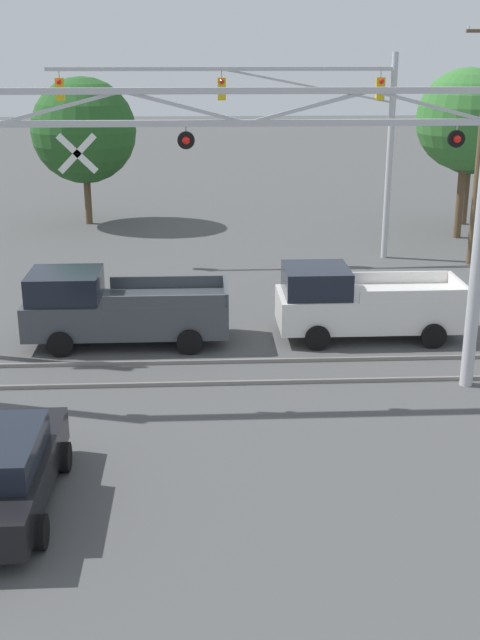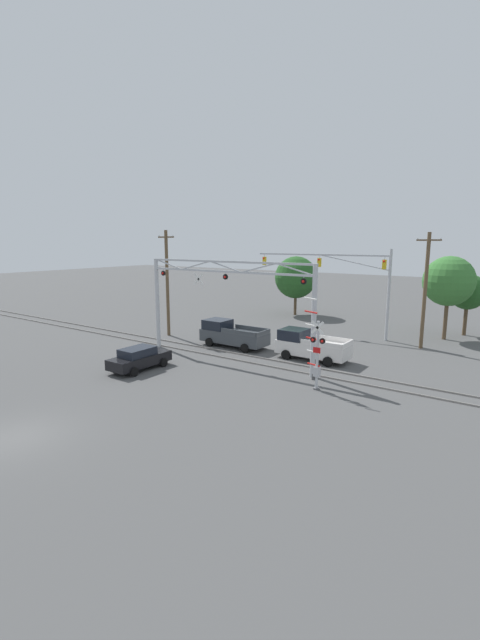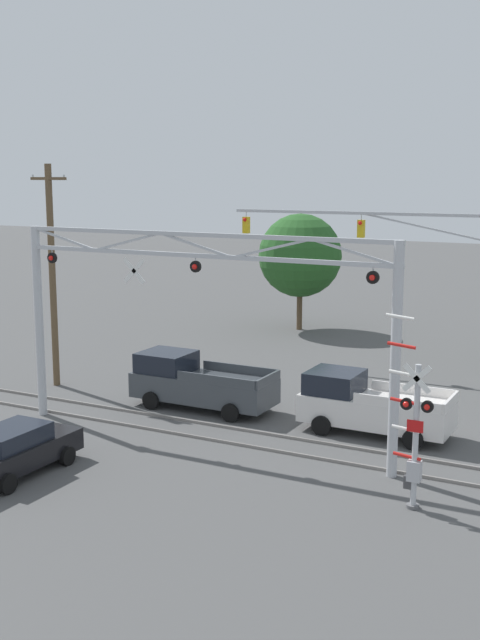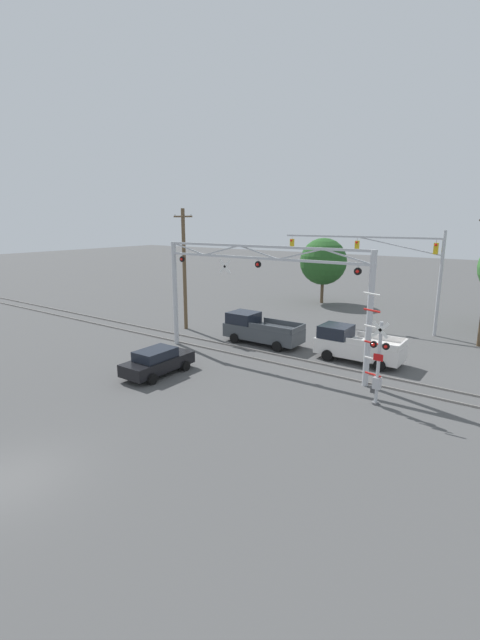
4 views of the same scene
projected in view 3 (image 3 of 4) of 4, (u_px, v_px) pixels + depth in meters
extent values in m
cube|color=gray|center=(202.00, 438.00, 27.22)|extent=(80.00, 0.08, 0.10)
cube|color=gray|center=(222.00, 426.00, 28.47)|extent=(80.00, 0.08, 0.10)
cylinder|color=#B7BABF|center=(39.00, 322.00, 29.44)|extent=(0.31, 0.31, 7.04)
cylinder|color=#B7BABF|center=(395.00, 361.00, 23.27)|extent=(0.31, 0.31, 7.04)
cube|color=#B7BABF|center=(196.00, 255.00, 25.86)|extent=(13.78, 0.14, 0.14)
cube|color=#B7BABF|center=(195.00, 234.00, 25.74)|extent=(13.78, 0.14, 0.14)
cube|color=#B7BABF|center=(64.00, 239.00, 28.27)|extent=(2.71, 0.08, 0.75)
cube|color=#B7BABF|center=(127.00, 242.00, 27.04)|extent=(2.71, 0.08, 0.75)
cube|color=#B7BABF|center=(195.00, 245.00, 25.80)|extent=(2.71, 0.08, 0.75)
cube|color=#B7BABF|center=(271.00, 249.00, 24.57)|extent=(2.71, 0.08, 0.75)
cube|color=#B7BABF|center=(354.00, 252.00, 23.34)|extent=(2.71, 0.08, 0.75)
cylinder|color=black|center=(52.00, 258.00, 28.67)|extent=(0.38, 0.10, 0.38)
sphere|color=red|center=(51.00, 258.00, 28.61)|extent=(0.18, 0.18, 0.18)
cylinder|color=#B7BABF|center=(52.00, 251.00, 28.62)|extent=(0.04, 0.04, 0.10)
cylinder|color=black|center=(196.00, 267.00, 25.93)|extent=(0.38, 0.10, 0.38)
sphere|color=red|center=(195.00, 267.00, 25.87)|extent=(0.18, 0.18, 0.18)
cylinder|color=#B7BABF|center=(196.00, 259.00, 25.88)|extent=(0.04, 0.04, 0.10)
cylinder|color=black|center=(373.00, 277.00, 23.19)|extent=(0.38, 0.10, 0.38)
sphere|color=red|center=(372.00, 278.00, 23.13)|extent=(0.18, 0.18, 0.18)
cylinder|color=#B7BABF|center=(373.00, 269.00, 23.15)|extent=(0.04, 0.04, 0.10)
cube|color=white|center=(134.00, 271.00, 26.97)|extent=(0.88, 0.03, 0.88)
cube|color=white|center=(134.00, 271.00, 26.97)|extent=(0.88, 0.03, 0.88)
cylinder|color=black|center=(134.00, 271.00, 26.94)|extent=(0.04, 0.04, 0.02)
cylinder|color=#B7BABF|center=(416.00, 437.00, 21.26)|extent=(0.16, 0.16, 3.97)
cylinder|color=#59595B|center=(413.00, 506.00, 21.61)|extent=(0.35, 0.35, 0.10)
cube|color=white|center=(417.00, 379.00, 20.88)|extent=(0.78, 0.03, 0.78)
cube|color=white|center=(417.00, 379.00, 20.88)|extent=(0.78, 0.03, 0.78)
cylinder|color=black|center=(417.00, 379.00, 20.85)|extent=(0.04, 0.04, 0.02)
cylinder|color=black|center=(406.00, 404.00, 21.23)|extent=(0.32, 0.09, 0.32)
sphere|color=red|center=(406.00, 404.00, 21.18)|extent=(0.16, 0.16, 0.16)
cylinder|color=black|center=(427.00, 407.00, 20.98)|extent=(0.32, 0.09, 0.32)
sphere|color=red|center=(427.00, 407.00, 20.92)|extent=(0.16, 0.16, 0.16)
cube|color=#B7BABF|center=(417.00, 405.00, 21.11)|extent=(0.64, 0.06, 0.06)
cube|color=red|center=(415.00, 426.00, 21.12)|extent=(0.44, 0.02, 0.32)
cube|color=#B2B2B7|center=(414.00, 471.00, 21.43)|extent=(0.36, 0.28, 0.56)
cylinder|color=red|center=(407.00, 456.00, 21.46)|extent=(0.76, 0.09, 0.15)
cylinder|color=white|center=(406.00, 429.00, 21.36)|extent=(0.76, 0.09, 0.15)
cylinder|color=red|center=(404.00, 401.00, 21.25)|extent=(0.76, 0.09, 0.15)
cylinder|color=white|center=(403.00, 374.00, 21.15)|extent=(0.76, 0.09, 0.15)
cylinder|color=red|center=(401.00, 345.00, 21.04)|extent=(0.76, 0.09, 0.15)
cylinder|color=white|center=(400.00, 317.00, 20.94)|extent=(0.76, 0.09, 0.15)
cube|color=#3F3F42|center=(408.00, 482.00, 21.56)|extent=(0.24, 0.12, 0.36)
cube|color=#B7BABF|center=(362.00, 213.00, 36.27)|extent=(12.76, 0.14, 0.14)
cube|color=#B7BABF|center=(431.00, 229.00, 34.91)|extent=(6.40, 0.08, 1.28)
cylinder|color=#B7BABF|center=(246.00, 214.00, 38.99)|extent=(0.04, 0.04, 0.30)
cube|color=gold|center=(246.00, 225.00, 39.09)|extent=(0.30, 0.26, 0.80)
sphere|color=red|center=(245.00, 220.00, 38.90)|extent=(0.18, 0.18, 0.18)
cylinder|color=#B7BABF|center=(361.00, 217.00, 36.30)|extent=(0.04, 0.04, 0.30)
cube|color=gold|center=(361.00, 229.00, 36.39)|extent=(0.30, 0.26, 0.80)
sphere|color=red|center=(360.00, 223.00, 36.20)|extent=(0.18, 0.18, 0.18)
cube|color=#3D4247|center=(204.00, 388.00, 30.69)|extent=(5.58, 2.01, 0.95)
cube|color=black|center=(167.00, 361.00, 31.30)|extent=(1.94, 1.85, 0.76)
cube|color=#3D4247|center=(215.00, 380.00, 29.24)|extent=(3.24, 0.08, 0.34)
cube|color=#3D4247|center=(240.00, 369.00, 30.92)|extent=(3.24, 0.08, 0.34)
cube|color=#3D4247|center=(268.00, 380.00, 29.32)|extent=(0.10, 1.93, 0.34)
cylinder|color=black|center=(151.00, 400.00, 30.68)|extent=(0.69, 0.24, 0.69)
cylinder|color=black|center=(180.00, 388.00, 32.45)|extent=(0.69, 0.24, 0.69)
cylinder|color=black|center=(231.00, 413.00, 29.09)|extent=(0.69, 0.24, 0.69)
cylinder|color=black|center=(256.00, 399.00, 30.86)|extent=(0.69, 0.24, 0.69)
cube|color=silver|center=(376.00, 411.00, 27.69)|extent=(5.18, 2.01, 0.95)
cube|color=black|center=(335.00, 382.00, 28.24)|extent=(1.80, 1.85, 0.76)
cube|color=silver|center=(397.00, 403.00, 26.28)|extent=(2.98, 0.08, 0.34)
cube|color=silver|center=(413.00, 390.00, 27.96)|extent=(2.98, 0.08, 0.34)
cube|color=silver|center=(451.00, 402.00, 26.41)|extent=(0.10, 1.93, 0.34)
cylinder|color=black|center=(322.00, 425.00, 27.63)|extent=(0.69, 0.24, 0.69)
cylinder|color=black|center=(342.00, 410.00, 29.40)|extent=(0.69, 0.24, 0.69)
cylinder|color=black|center=(413.00, 439.00, 26.15)|extent=(0.69, 0.24, 0.69)
cylinder|color=black|center=(429.00, 423.00, 27.92)|extent=(0.69, 0.24, 0.69)
cube|color=black|center=(16.00, 454.00, 23.99)|extent=(1.71, 4.27, 0.67)
cube|color=black|center=(11.00, 436.00, 23.73)|extent=(1.46, 2.22, 0.52)
cylinder|color=black|center=(24.00, 447.00, 25.56)|extent=(0.24, 0.59, 0.59)
cylinder|color=black|center=(67.00, 456.00, 24.76)|extent=(0.24, 0.59, 0.59)
cylinder|color=black|center=(7.00, 484.00, 22.53)|extent=(0.24, 0.59, 0.59)
cylinder|color=brown|center=(52.00, 277.00, 33.44)|extent=(0.28, 0.28, 9.31)
cube|color=brown|center=(48.00, 179.00, 32.72)|extent=(1.80, 0.12, 0.12)
cylinder|color=silver|center=(33.00, 176.00, 33.07)|extent=(0.08, 0.08, 0.12)
cylinder|color=silver|center=(64.00, 176.00, 32.32)|extent=(0.08, 0.08, 0.12)
cylinder|color=brown|center=(299.00, 307.00, 46.36)|extent=(0.32, 0.32, 2.65)
sphere|color=#265623|center=(300.00, 255.00, 45.83)|extent=(4.77, 4.77, 4.77)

